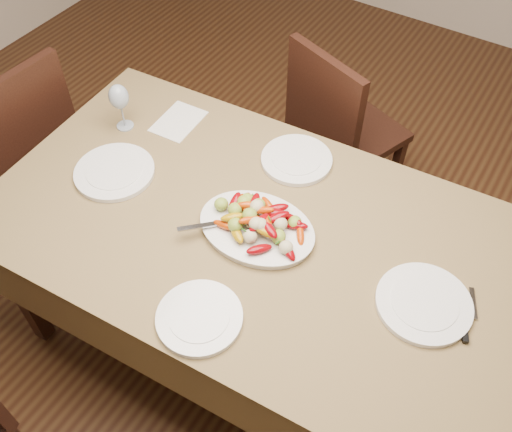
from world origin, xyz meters
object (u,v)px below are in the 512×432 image
object	(u,v)px
chair_left	(17,148)
plate_left	(115,172)
wine_glass	(121,106)
plate_right	(424,304)
plate_far	(297,160)
plate_near	(199,318)
chair_far	(349,131)
serving_platter	(257,230)
dining_table	(256,290)

from	to	relation	value
chair_left	plate_left	world-z (taller)	chair_left
plate_left	wine_glass	bearing A→B (deg)	122.50
plate_right	plate_far	bearing A→B (deg)	152.10
plate_near	wine_glass	distance (m)	0.93
plate_far	chair_far	bearing A→B (deg)	92.61
plate_far	wine_glass	distance (m)	0.69
serving_platter	plate_near	bearing A→B (deg)	-84.72
serving_platter	wine_glass	xyz separation A→B (m)	(-0.72, 0.17, 0.09)
chair_far	chair_left	world-z (taller)	same
plate_right	chair_left	bearing A→B (deg)	-179.88
chair_left	serving_platter	world-z (taller)	chair_left
dining_table	chair_far	distance (m)	0.92
plate_near	chair_far	bearing A→B (deg)	95.01
plate_right	plate_near	distance (m)	0.67
plate_near	serving_platter	bearing A→B (deg)	95.28
dining_table	plate_far	size ratio (longest dim) A/B	7.04
chair_left	plate_right	bearing A→B (deg)	93.47
dining_table	plate_right	xyz separation A→B (m)	(0.58, 0.02, 0.39)
plate_left	wine_glass	distance (m)	0.28
plate_right	wine_glass	xyz separation A→B (m)	(-1.29, 0.14, 0.09)
dining_table	wine_glass	xyz separation A→B (m)	(-0.71, 0.16, 0.48)
plate_right	plate_far	size ratio (longest dim) A/B	1.10
plate_left	plate_near	xyz separation A→B (m)	(0.61, -0.32, 0.00)
dining_table	plate_left	xyz separation A→B (m)	(-0.57, -0.06, 0.39)
serving_platter	plate_far	distance (m)	0.36
plate_left	plate_near	size ratio (longest dim) A/B	1.13
serving_platter	plate_left	world-z (taller)	serving_platter
plate_right	plate_left	bearing A→B (deg)	-176.28
dining_table	plate_left	bearing A→B (deg)	-174.07
chair_left	plate_near	xyz separation A→B (m)	(1.33, -0.39, 0.29)
plate_far	wine_glass	size ratio (longest dim) A/B	1.28
dining_table	plate_left	size ratio (longest dim) A/B	6.39
plate_left	plate_right	xyz separation A→B (m)	(1.15, 0.07, 0.00)
plate_near	plate_right	bearing A→B (deg)	36.45
chair_left	serving_platter	distance (m)	1.33
plate_far	chair_left	bearing A→B (deg)	-164.90
plate_right	plate_far	xyz separation A→B (m)	(-0.62, 0.33, 0.00)
dining_table	serving_platter	world-z (taller)	serving_platter
serving_platter	plate_left	distance (m)	0.58
dining_table	plate_far	bearing A→B (deg)	97.02
plate_left	chair_left	bearing A→B (deg)	174.36
serving_platter	plate_right	size ratio (longest dim) A/B	1.34
chair_far	plate_right	world-z (taller)	chair_far
serving_platter	plate_right	xyz separation A→B (m)	(0.57, 0.03, -0.00)
dining_table	chair_left	xyz separation A→B (m)	(-1.28, 0.01, 0.10)
dining_table	chair_far	xyz separation A→B (m)	(-0.07, 0.91, 0.10)
dining_table	plate_right	distance (m)	0.70
chair_left	wine_glass	bearing A→B (deg)	107.73
serving_platter	plate_right	world-z (taller)	serving_platter
plate_right	wine_glass	bearing A→B (deg)	173.62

